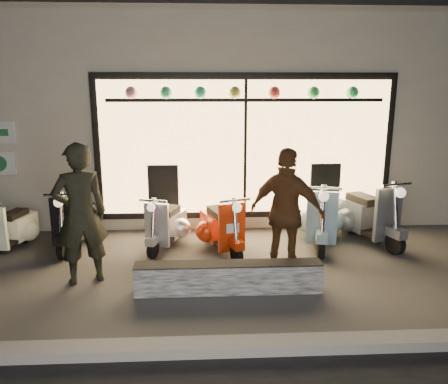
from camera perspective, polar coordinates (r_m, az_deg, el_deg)
The scene contains 12 objects.
ground at distance 6.48m, azimuth -2.83°, elevation -10.36°, with size 40.00×40.00×0.00m, color #383533.
kerb at distance 4.68m, azimuth -2.75°, elevation -19.63°, with size 40.00×0.25×0.12m, color slate.
shop_building at distance 10.92m, azimuth -3.03°, elevation 10.78°, with size 10.20×6.23×4.20m.
graffiti_barrier at distance 5.81m, azimuth 0.60°, elevation -11.10°, with size 2.44×0.28×0.40m, color black.
scooter_silver at distance 7.49m, azimuth -7.29°, elevation -4.18°, with size 0.65×1.25×0.89m.
scooter_red at distance 7.22m, azimuth -0.51°, elevation -4.52°, with size 0.71×1.34×0.96m.
scooter_black at distance 7.88m, azimuth -18.68°, elevation -3.59°, with size 0.48×1.38×0.99m.
scooter_cream at distance 8.08m, azimuth -25.73°, elevation -4.18°, with size 0.56×1.23×0.87m.
scooter_blue at distance 7.72m, azimuth 12.38°, elevation -3.24°, with size 0.70×1.53×1.08m.
scooter_grey at distance 8.06m, azimuth 17.83°, elevation -2.82°, with size 0.80×1.54×1.10m.
man at distance 6.14m, azimuth -18.24°, elevation -2.79°, with size 0.71×0.46×1.94m, color black.
woman at distance 6.16m, azimuth 8.20°, elevation -2.72°, with size 1.07×0.45×1.83m, color brown.
Camera 1 is at (0.01, -5.92, 2.62)m, focal length 35.00 mm.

